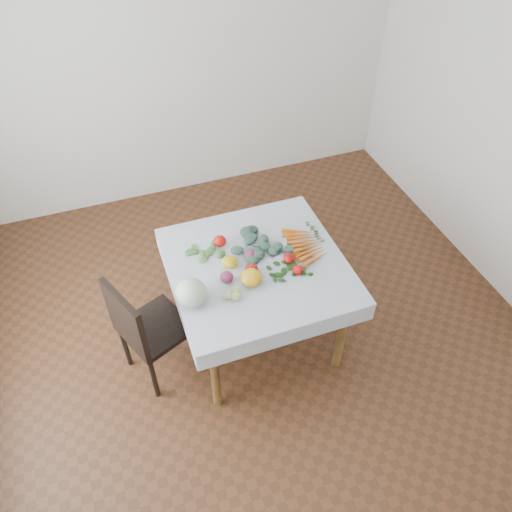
{
  "coord_description": "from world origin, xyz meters",
  "views": [
    {
      "loc": [
        -0.78,
        -2.14,
        3.07
      ],
      "look_at": [
        -0.01,
        0.01,
        0.82
      ],
      "focal_mm": 35.0,
      "sensor_mm": 36.0,
      "label": 1
    }
  ],
  "objects_px": {
    "heirloom_back": "(230,262)",
    "carrot_bunch": "(307,244)",
    "cabbage": "(191,293)",
    "table": "(257,275)",
    "chair": "(143,327)"
  },
  "relations": [
    {
      "from": "chair",
      "to": "carrot_bunch",
      "type": "height_order",
      "value": "chair"
    },
    {
      "from": "carrot_bunch",
      "to": "heirloom_back",
      "type": "bearing_deg",
      "value": -179.59
    },
    {
      "from": "table",
      "to": "carrot_bunch",
      "type": "bearing_deg",
      "value": 7.22
    },
    {
      "from": "table",
      "to": "cabbage",
      "type": "height_order",
      "value": "cabbage"
    },
    {
      "from": "heirloom_back",
      "to": "carrot_bunch",
      "type": "height_order",
      "value": "heirloom_back"
    },
    {
      "from": "table",
      "to": "heirloom_back",
      "type": "bearing_deg",
      "value": 165.83
    },
    {
      "from": "cabbage",
      "to": "chair",
      "type": "bearing_deg",
      "value": 160.43
    },
    {
      "from": "chair",
      "to": "cabbage",
      "type": "xyz_separation_m",
      "value": [
        0.32,
        -0.11,
        0.33
      ]
    },
    {
      "from": "cabbage",
      "to": "carrot_bunch",
      "type": "relative_size",
      "value": 0.48
    },
    {
      "from": "carrot_bunch",
      "to": "cabbage",
      "type": "bearing_deg",
      "value": -165.61
    },
    {
      "from": "table",
      "to": "cabbage",
      "type": "relative_size",
      "value": 5.35
    },
    {
      "from": "heirloom_back",
      "to": "carrot_bunch",
      "type": "bearing_deg",
      "value": 0.41
    },
    {
      "from": "cabbage",
      "to": "heirloom_back",
      "type": "height_order",
      "value": "cabbage"
    },
    {
      "from": "chair",
      "to": "heirloom_back",
      "type": "relative_size",
      "value": 8.67
    },
    {
      "from": "carrot_bunch",
      "to": "chair",
      "type": "bearing_deg",
      "value": -174.79
    }
  ]
}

